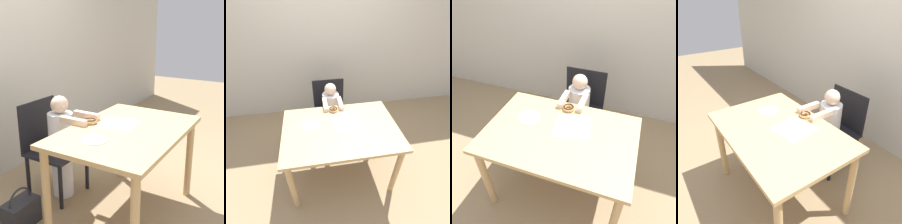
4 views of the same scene
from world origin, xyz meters
TOP-DOWN VIEW (x-y plane):
  - ground_plane at (0.00, 0.00)m, footprint 12.00×12.00m
  - dining_table at (0.00, 0.00)m, footprint 1.21×0.82m
  - chair at (-0.02, 0.76)m, footprint 0.45×0.44m
  - child_figure at (-0.02, 0.63)m, footprint 0.24×0.45m
  - donut at (-0.03, 0.31)m, footprint 0.11×0.11m
  - napkin at (0.08, 0.11)m, footprint 0.33×0.33m
  - handbag at (-0.55, 0.63)m, footprint 0.28×0.17m
  - plate at (-0.32, 0.09)m, footprint 0.19×0.19m

SIDE VIEW (x-z plane):
  - ground_plane at x=0.00m, z-range 0.00..0.00m
  - handbag at x=-0.55m, z-range -0.05..0.28m
  - chair at x=-0.02m, z-range 0.02..0.88m
  - child_figure at x=-0.02m, z-range 0.01..0.95m
  - dining_table at x=0.00m, z-range 0.27..1.02m
  - napkin at x=0.08m, z-range 0.75..0.75m
  - plate at x=-0.32m, z-range 0.75..0.76m
  - donut at x=-0.03m, z-range 0.75..0.79m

